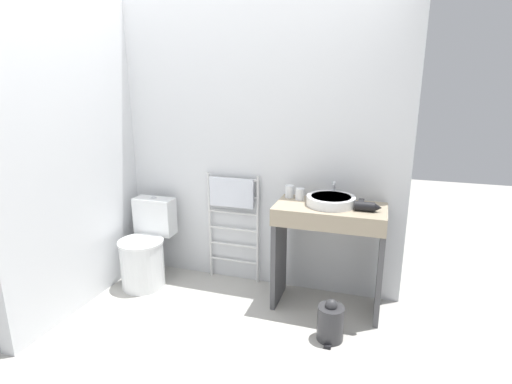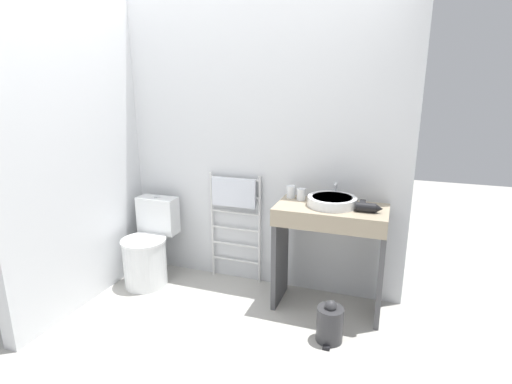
{
  "view_description": "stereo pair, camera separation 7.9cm",
  "coord_description": "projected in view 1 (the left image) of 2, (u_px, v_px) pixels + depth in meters",
  "views": [
    {
      "loc": [
        1.08,
        -2.0,
        1.8
      ],
      "look_at": [
        0.23,
        0.62,
        1.04
      ],
      "focal_mm": 28.0,
      "sensor_mm": 36.0,
      "label": 1
    },
    {
      "loc": [
        1.15,
        -1.98,
        1.8
      ],
      "look_at": [
        0.23,
        0.62,
        1.04
      ],
      "focal_mm": 28.0,
      "sensor_mm": 36.0,
      "label": 2
    }
  ],
  "objects": [
    {
      "name": "wall_back",
      "position": [
        254.0,
        146.0,
        3.49
      ],
      "size": [
        2.61,
        0.12,
        2.52
      ],
      "primitive_type": "cube",
      "color": "silver",
      "rests_on": "ground_plane"
    },
    {
      "name": "trash_bin",
      "position": [
        330.0,
        322.0,
        2.86
      ],
      "size": [
        0.19,
        0.22,
        0.32
      ],
      "color": "#333335",
      "rests_on": "ground_plane"
    },
    {
      "name": "towel_radiator",
      "position": [
        232.0,
        205.0,
        3.58
      ],
      "size": [
        0.49,
        0.06,
        1.01
      ],
      "color": "silver",
      "rests_on": "ground_plane"
    },
    {
      "name": "faucet",
      "position": [
        334.0,
        188.0,
        3.23
      ],
      "size": [
        0.02,
        0.1,
        0.15
      ],
      "color": "silver",
      "rests_on": "vanity_counter"
    },
    {
      "name": "ground_plane",
      "position": [
        193.0,
        364.0,
        2.63
      ],
      "size": [
        12.0,
        12.0,
        0.0
      ],
      "primitive_type": "plane",
      "color": "#B2AFA8"
    },
    {
      "name": "wall_side",
      "position": [
        82.0,
        151.0,
        3.24
      ],
      "size": [
        0.12,
        1.85,
        2.52
      ],
      "primitive_type": "cube",
      "color": "silver",
      "rests_on": "ground_plane"
    },
    {
      "name": "sink_basin",
      "position": [
        331.0,
        200.0,
        3.09
      ],
      "size": [
        0.38,
        0.38,
        0.07
      ],
      "color": "white",
      "rests_on": "vanity_counter"
    },
    {
      "name": "cup_near_edge",
      "position": [
        300.0,
        194.0,
        3.24
      ],
      "size": [
        0.07,
        0.07,
        0.09
      ],
      "color": "white",
      "rests_on": "vanity_counter"
    },
    {
      "name": "hair_dryer",
      "position": [
        367.0,
        206.0,
        2.96
      ],
      "size": [
        0.19,
        0.16,
        0.07
      ],
      "color": "black",
      "rests_on": "vanity_counter"
    },
    {
      "name": "vanity_counter",
      "position": [
        328.0,
        242.0,
        3.15
      ],
      "size": [
        0.85,
        0.45,
        0.87
      ],
      "color": "gray",
      "rests_on": "ground_plane"
    },
    {
      "name": "cup_near_wall",
      "position": [
        289.0,
        191.0,
        3.3
      ],
      "size": [
        0.07,
        0.07,
        0.1
      ],
      "color": "white",
      "rests_on": "vanity_counter"
    },
    {
      "name": "toilet",
      "position": [
        146.0,
        251.0,
        3.63
      ],
      "size": [
        0.4,
        0.54,
        0.78
      ],
      "color": "white",
      "rests_on": "ground_plane"
    }
  ]
}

